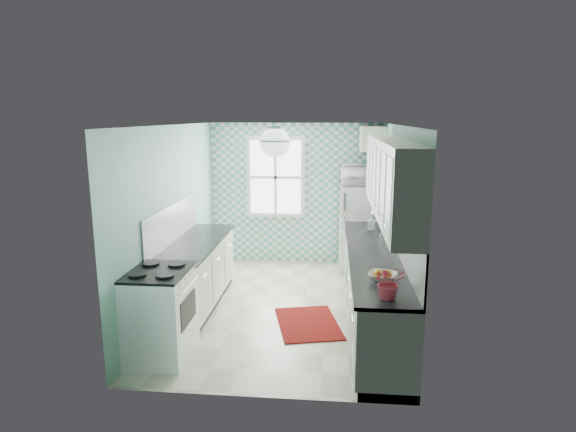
# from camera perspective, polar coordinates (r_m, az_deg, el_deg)

# --- Properties ---
(floor) EXTENTS (3.00, 4.40, 0.02)m
(floor) POSITION_cam_1_polar(r_m,az_deg,el_deg) (6.83, -0.62, -10.83)
(floor) COLOR beige
(floor) RESTS_ON ground
(ceiling) EXTENTS (3.00, 4.40, 0.02)m
(ceiling) POSITION_cam_1_polar(r_m,az_deg,el_deg) (6.30, -0.68, 10.82)
(ceiling) COLOR white
(ceiling) RESTS_ON wall_back
(wall_back) EXTENTS (3.00, 0.02, 2.50)m
(wall_back) POSITION_cam_1_polar(r_m,az_deg,el_deg) (8.61, 0.88, 2.66)
(wall_back) COLOR #6FA493
(wall_back) RESTS_ON floor
(wall_front) EXTENTS (3.00, 0.02, 2.50)m
(wall_front) POSITION_cam_1_polar(r_m,az_deg,el_deg) (4.33, -3.72, -6.62)
(wall_front) COLOR #6FA493
(wall_front) RESTS_ON floor
(wall_left) EXTENTS (0.02, 4.40, 2.50)m
(wall_left) POSITION_cam_1_polar(r_m,az_deg,el_deg) (6.77, -13.46, -0.18)
(wall_left) COLOR #6FA493
(wall_left) RESTS_ON floor
(wall_right) EXTENTS (0.02, 4.40, 2.50)m
(wall_right) POSITION_cam_1_polar(r_m,az_deg,el_deg) (6.47, 12.77, -0.70)
(wall_right) COLOR #6FA493
(wall_right) RESTS_ON floor
(accent_wall) EXTENTS (3.00, 0.01, 2.50)m
(accent_wall) POSITION_cam_1_polar(r_m,az_deg,el_deg) (8.59, 0.87, 2.64)
(accent_wall) COLOR #5BA69A
(accent_wall) RESTS_ON wall_back
(window) EXTENTS (1.04, 0.05, 1.44)m
(window) POSITION_cam_1_polar(r_m,az_deg,el_deg) (8.56, -1.48, 4.62)
(window) COLOR white
(window) RESTS_ON wall_back
(backsplash_right) EXTENTS (0.02, 3.60, 0.51)m
(backsplash_right) POSITION_cam_1_polar(r_m,az_deg,el_deg) (6.09, 13.01, -2.01)
(backsplash_right) COLOR white
(backsplash_right) RESTS_ON wall_right
(backsplash_left) EXTENTS (0.02, 2.15, 0.51)m
(backsplash_left) POSITION_cam_1_polar(r_m,az_deg,el_deg) (6.71, -13.46, -0.77)
(backsplash_left) COLOR white
(backsplash_left) RESTS_ON wall_left
(upper_cabinets_right) EXTENTS (0.33, 3.20, 0.90)m
(upper_cabinets_right) POSITION_cam_1_polar(r_m,az_deg,el_deg) (5.75, 12.08, 4.38)
(upper_cabinets_right) COLOR white
(upper_cabinets_right) RESTS_ON wall_right
(upper_cabinet_fridge) EXTENTS (0.40, 0.74, 0.40)m
(upper_cabinet_fridge) POSITION_cam_1_polar(r_m,az_deg,el_deg) (8.13, 9.98, 9.03)
(upper_cabinet_fridge) COLOR white
(upper_cabinet_fridge) RESTS_ON wall_right
(ceiling_light) EXTENTS (0.34, 0.34, 0.35)m
(ceiling_light) POSITION_cam_1_polar(r_m,az_deg,el_deg) (5.52, -1.55, 8.74)
(ceiling_light) COLOR silver
(ceiling_light) RESTS_ON ceiling
(base_cabinets_right) EXTENTS (0.60, 3.60, 0.90)m
(base_cabinets_right) POSITION_cam_1_polar(r_m,az_deg,el_deg) (6.28, 10.06, -8.58)
(base_cabinets_right) COLOR white
(base_cabinets_right) RESTS_ON floor
(countertop_right) EXTENTS (0.63, 3.60, 0.04)m
(countertop_right) POSITION_cam_1_polar(r_m,az_deg,el_deg) (6.13, 10.08, -4.46)
(countertop_right) COLOR black
(countertop_right) RESTS_ON base_cabinets_right
(base_cabinets_left) EXTENTS (0.60, 2.15, 0.90)m
(base_cabinets_left) POSITION_cam_1_polar(r_m,az_deg,el_deg) (6.82, -10.86, -6.95)
(base_cabinets_left) COLOR white
(base_cabinets_left) RESTS_ON floor
(countertop_left) EXTENTS (0.63, 2.15, 0.04)m
(countertop_left) POSITION_cam_1_polar(r_m,az_deg,el_deg) (6.68, -10.89, -3.14)
(countertop_left) COLOR black
(countertop_left) RESTS_ON base_cabinets_left
(fridge) EXTENTS (0.64, 0.64, 1.47)m
(fridge) POSITION_cam_1_polar(r_m,az_deg,el_deg) (8.32, 8.31, -1.41)
(fridge) COLOR white
(fridge) RESTS_ON floor
(stove) EXTENTS (0.64, 0.80, 0.97)m
(stove) POSITION_cam_1_polar(r_m,az_deg,el_deg) (5.55, -14.92, -10.95)
(stove) COLOR white
(stove) RESTS_ON floor
(sink) EXTENTS (0.46, 0.39, 0.53)m
(sink) POSITION_cam_1_polar(r_m,az_deg,el_deg) (6.93, 9.70, -2.45)
(sink) COLOR silver
(sink) RESTS_ON countertop_right
(rug) EXTENTS (0.96, 1.20, 0.02)m
(rug) POSITION_cam_1_polar(r_m,az_deg,el_deg) (6.32, 2.38, -12.60)
(rug) COLOR #63000B
(rug) RESTS_ON floor
(dish_towel) EXTENTS (0.04, 0.28, 0.41)m
(dish_towel) POSITION_cam_1_polar(r_m,az_deg,el_deg) (6.96, 7.01, -6.19)
(dish_towel) COLOR #56A793
(dish_towel) RESTS_ON base_cabinets_right
(fruit_bowl) EXTENTS (0.36, 0.36, 0.07)m
(fruit_bowl) POSITION_cam_1_polar(r_m,az_deg,el_deg) (5.15, 11.17, -7.02)
(fruit_bowl) COLOR white
(fruit_bowl) RESTS_ON countertop_right
(potted_plant) EXTENTS (0.36, 0.34, 0.33)m
(potted_plant) POSITION_cam_1_polar(r_m,az_deg,el_deg) (4.60, 11.89, -7.64)
(potted_plant) COLOR red
(potted_plant) RESTS_ON countertop_right
(soap_bottle) EXTENTS (0.11, 0.11, 0.22)m
(soap_bottle) POSITION_cam_1_polar(r_m,az_deg,el_deg) (7.30, 9.86, -0.80)
(soap_bottle) COLOR #8BA7BF
(soap_bottle) RESTS_ON countertop_right
(microwave) EXTENTS (0.63, 0.44, 0.34)m
(microwave) POSITION_cam_1_polar(r_m,az_deg,el_deg) (8.17, 8.50, 4.77)
(microwave) COLOR silver
(microwave) RESTS_ON fridge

